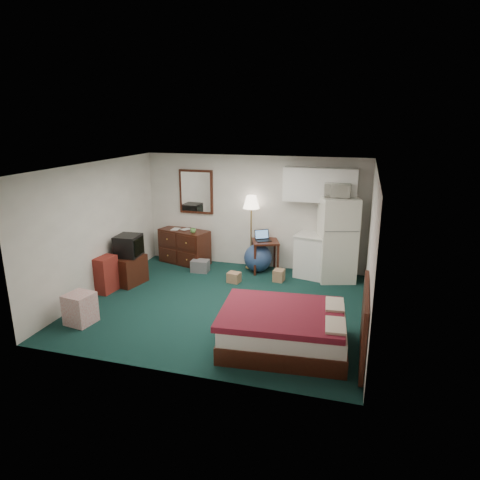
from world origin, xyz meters
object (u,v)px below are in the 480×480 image
(bed, at_px, (284,330))
(tv_stand, at_px, (127,270))
(floor_lamp, at_px, (251,232))
(suitcase, at_px, (106,275))
(desk, at_px, (265,256))
(kitchen_counter, at_px, (317,257))
(fridge, at_px, (337,239))
(dresser, at_px, (185,246))

(bed, height_order, tv_stand, tv_stand)
(floor_lamp, relative_size, suitcase, 2.34)
(floor_lamp, distance_m, desk, 0.61)
(tv_stand, height_order, suitcase, suitcase)
(floor_lamp, bearing_deg, tv_stand, -144.16)
(suitcase, bearing_deg, kitchen_counter, 33.32)
(fridge, xyz_separation_m, suitcase, (-4.23, -1.94, -0.52))
(bed, relative_size, tv_stand, 2.82)
(desk, relative_size, kitchen_counter, 0.79)
(desk, relative_size, suitcase, 0.99)
(desk, relative_size, fridge, 0.40)
(dresser, relative_size, fridge, 0.66)
(dresser, height_order, tv_stand, dresser)
(dresser, xyz_separation_m, fridge, (3.45, -0.10, 0.48))
(desk, xyz_separation_m, kitchen_counter, (1.12, -0.02, 0.10))
(dresser, xyz_separation_m, floor_lamp, (1.58, 0.07, 0.43))
(dresser, xyz_separation_m, kitchen_counter, (3.05, -0.07, 0.05))
(dresser, distance_m, tv_stand, 1.65)
(dresser, bearing_deg, bed, -30.36)
(dresser, distance_m, kitchen_counter, 3.06)
(fridge, bearing_deg, dresser, 161.15)
(desk, xyz_separation_m, tv_stand, (-2.56, -1.47, -0.06))
(suitcase, bearing_deg, floor_lamp, 47.98)
(desk, bearing_deg, floor_lamp, 141.75)
(kitchen_counter, bearing_deg, desk, -168.03)
(kitchen_counter, height_order, suitcase, kitchen_counter)
(tv_stand, bearing_deg, bed, -12.27)
(suitcase, bearing_deg, desk, 42.39)
(dresser, bearing_deg, tv_stand, -95.45)
(dresser, bearing_deg, suitcase, -93.94)
(floor_lamp, relative_size, tv_stand, 2.61)
(kitchen_counter, bearing_deg, suitcase, -139.80)
(desk, distance_m, tv_stand, 2.95)
(fridge, relative_size, tv_stand, 2.76)
(desk, bearing_deg, kitchen_counter, -20.66)
(desk, bearing_deg, dresser, 158.88)
(dresser, relative_size, floor_lamp, 0.70)
(tv_stand, bearing_deg, dresser, 80.26)
(tv_stand, distance_m, suitcase, 0.54)
(floor_lamp, relative_size, kitchen_counter, 1.86)
(desk, bearing_deg, bed, -91.92)
(floor_lamp, bearing_deg, dresser, -177.46)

